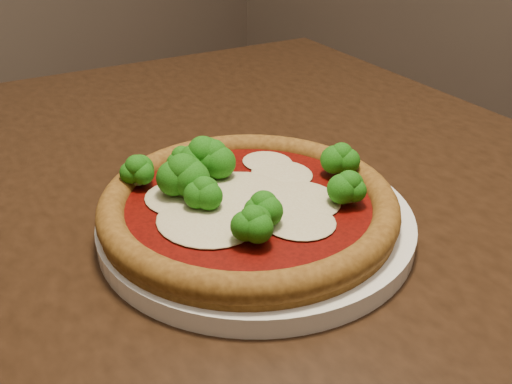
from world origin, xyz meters
The scene contains 3 objects.
dining_table centered at (-0.22, -0.24, 0.65)m, with size 1.39×1.21×0.75m.
plate centered at (-0.25, -0.27, 0.76)m, with size 0.29×0.29×0.02m, color white.
pizza centered at (-0.25, -0.27, 0.78)m, with size 0.27×0.27×0.06m.
Camera 1 is at (0.02, -0.63, 1.04)m, focal length 40.00 mm.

